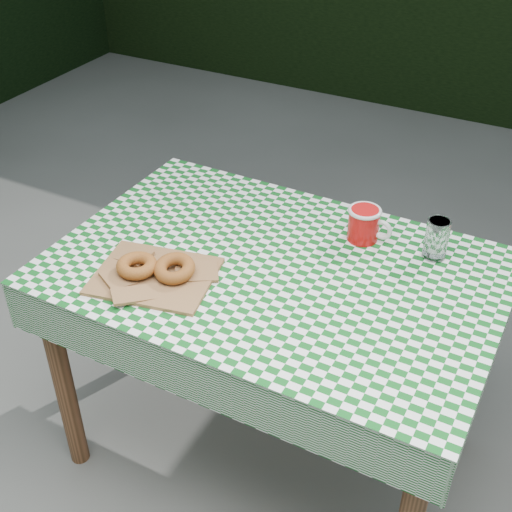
{
  "coord_description": "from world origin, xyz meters",
  "views": [
    {
      "loc": [
        0.79,
        -1.49,
        1.85
      ],
      "look_at": [
        0.09,
        -0.16,
        0.79
      ],
      "focal_mm": 47.28,
      "sensor_mm": 36.0,
      "label": 1
    }
  ],
  "objects": [
    {
      "name": "bagel_back",
      "position": [
        -0.07,
        -0.31,
        0.79
      ],
      "size": [
        0.12,
        0.12,
        0.03
      ],
      "primitive_type": "torus",
      "rotation": [
        0.0,
        0.0,
        0.07
      ],
      "color": "brown",
      "rests_on": "paper_bag"
    },
    {
      "name": "table",
      "position": [
        0.14,
        -0.14,
        0.38
      ],
      "size": [
        1.21,
        0.81,
        0.75
      ],
      "primitive_type": "cube",
      "rotation": [
        0.0,
        0.0,
        -0.01
      ],
      "color": "#4F2F1B",
      "rests_on": "ground"
    },
    {
      "name": "ground",
      "position": [
        0.0,
        0.0,
        0.0
      ],
      "size": [
        60.0,
        60.0,
        0.0
      ],
      "primitive_type": "plane",
      "color": "#575752",
      "rests_on": "ground"
    },
    {
      "name": "coffee_mug",
      "position": [
        0.31,
        0.1,
        0.81
      ],
      "size": [
        0.19,
        0.19,
        0.1
      ],
      "primitive_type": null,
      "rotation": [
        0.0,
        0.0,
        -0.06
      ],
      "color": "#B00B0B",
      "rests_on": "tablecloth"
    },
    {
      "name": "bagel_front",
      "position": [
        -0.17,
        -0.35,
        0.79
      ],
      "size": [
        0.13,
        0.13,
        0.03
      ],
      "primitive_type": "torus",
      "rotation": [
        0.0,
        0.0,
        0.24
      ],
      "color": "#9D6120",
      "rests_on": "paper_bag"
    },
    {
      "name": "tablecloth",
      "position": [
        0.14,
        -0.14,
        0.75
      ],
      "size": [
        1.23,
        0.83,
        0.01
      ],
      "primitive_type": "cube",
      "rotation": [
        0.0,
        0.0,
        -0.01
      ],
      "color": "#0C5318",
      "rests_on": "table"
    },
    {
      "name": "drinking_glass",
      "position": [
        0.51,
        0.11,
        0.81
      ],
      "size": [
        0.07,
        0.07,
        0.12
      ],
      "primitive_type": "cylinder",
      "rotation": [
        0.0,
        0.0,
        0.07
      ],
      "color": "silver",
      "rests_on": "tablecloth"
    },
    {
      "name": "paper_bag",
      "position": [
        -0.12,
        -0.34,
        0.76
      ],
      "size": [
        0.36,
        0.31,
        0.02
      ],
      "primitive_type": "cube",
      "rotation": [
        0.0,
        0.0,
        0.2
      ],
      "color": "olive",
      "rests_on": "tablecloth"
    }
  ]
}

